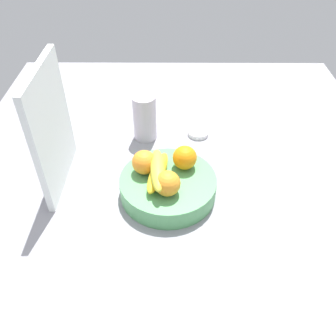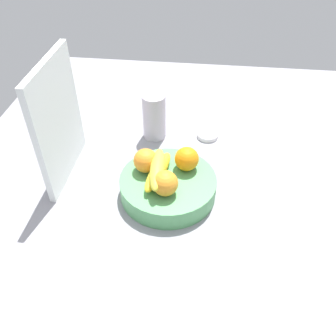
% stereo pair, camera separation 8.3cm
% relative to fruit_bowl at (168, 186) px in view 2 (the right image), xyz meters
% --- Properties ---
extents(ground_plane, '(1.80, 1.40, 0.03)m').
position_rel_fruit_bowl_xyz_m(ground_plane, '(-0.04, -0.03, -0.04)').
color(ground_plane, gray).
extents(fruit_bowl, '(0.27, 0.27, 0.06)m').
position_rel_fruit_bowl_xyz_m(fruit_bowl, '(0.00, 0.00, 0.00)').
color(fruit_bowl, '#519B5D').
rests_on(fruit_bowl, ground_plane).
extents(orange_front_left, '(0.07, 0.07, 0.07)m').
position_rel_fruit_bowl_xyz_m(orange_front_left, '(0.05, -0.05, 0.06)').
color(orange_front_left, orange).
rests_on(orange_front_left, fruit_bowl).
extents(orange_front_right, '(0.07, 0.07, 0.07)m').
position_rel_fruit_bowl_xyz_m(orange_front_right, '(0.03, 0.07, 0.06)').
color(orange_front_right, orange).
rests_on(orange_front_right, fruit_bowl).
extents(orange_center, '(0.07, 0.07, 0.07)m').
position_rel_fruit_bowl_xyz_m(orange_center, '(-0.06, 0.00, 0.06)').
color(orange_center, orange).
rests_on(orange_center, fruit_bowl).
extents(banana_bunch, '(0.19, 0.08, 0.06)m').
position_rel_fruit_bowl_xyz_m(banana_bunch, '(-0.00, 0.03, 0.06)').
color(banana_bunch, yellow).
rests_on(banana_bunch, fruit_bowl).
extents(cutting_board, '(0.28, 0.02, 0.36)m').
position_rel_fruit_bowl_xyz_m(cutting_board, '(0.07, 0.32, 0.15)').
color(cutting_board, white).
rests_on(cutting_board, ground_plane).
extents(thermos_tumbler, '(0.08, 0.08, 0.16)m').
position_rel_fruit_bowl_xyz_m(thermos_tumbler, '(0.28, 0.08, 0.05)').
color(thermos_tumbler, '#BBAEBE').
rests_on(thermos_tumbler, ground_plane).
extents(jar_lid, '(0.07, 0.07, 0.02)m').
position_rel_fruit_bowl_xyz_m(jar_lid, '(0.29, -0.10, -0.02)').
color(jar_lid, silver).
rests_on(jar_lid, ground_plane).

